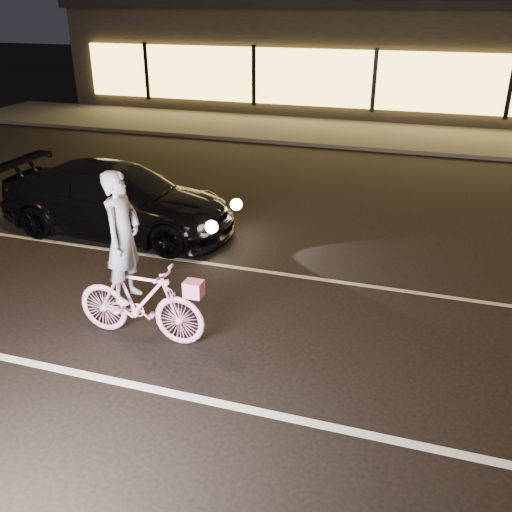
% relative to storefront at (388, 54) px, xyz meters
% --- Properties ---
extents(ground, '(90.00, 90.00, 0.00)m').
position_rel_storefront_xyz_m(ground, '(0.00, -18.97, -2.15)').
color(ground, black).
rests_on(ground, ground).
extents(lane_stripe_near, '(60.00, 0.12, 0.01)m').
position_rel_storefront_xyz_m(lane_stripe_near, '(0.00, -20.47, -2.14)').
color(lane_stripe_near, silver).
rests_on(lane_stripe_near, ground).
extents(lane_stripe_far, '(60.00, 0.10, 0.01)m').
position_rel_storefront_xyz_m(lane_stripe_far, '(0.00, -16.97, -2.14)').
color(lane_stripe_far, gray).
rests_on(lane_stripe_far, ground).
extents(sidewalk, '(30.00, 4.00, 0.12)m').
position_rel_storefront_xyz_m(sidewalk, '(0.00, -5.97, -2.09)').
color(sidewalk, '#383533').
rests_on(sidewalk, ground).
extents(storefront, '(25.40, 8.42, 4.20)m').
position_rel_storefront_xyz_m(storefront, '(0.00, 0.00, 0.00)').
color(storefront, black).
rests_on(storefront, ground).
extents(cyclist, '(1.88, 0.65, 2.37)m').
position_rel_storefront_xyz_m(cyclist, '(-1.19, -19.45, -1.31)').
color(cyclist, '#FF37B0').
rests_on(cyclist, ground).
extents(sedan, '(4.73, 1.97, 1.36)m').
position_rel_storefront_xyz_m(sedan, '(-3.42, -16.10, -1.47)').
color(sedan, black).
rests_on(sedan, ground).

